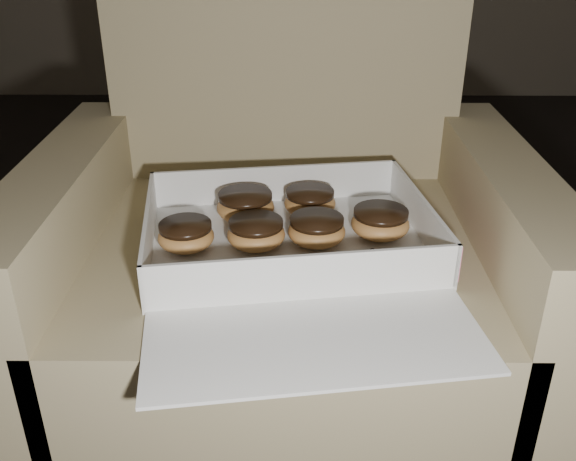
{
  "coord_description": "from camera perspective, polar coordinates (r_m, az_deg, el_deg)",
  "views": [
    {
      "loc": [
        -0.11,
        -0.91,
        0.87
      ],
      "look_at": [
        -0.12,
        -0.02,
        0.41
      ],
      "focal_mm": 40.0,
      "sensor_mm": 36.0,
      "label": 1
    }
  ],
  "objects": [
    {
      "name": "crumb_c",
      "position": [
        0.94,
        -0.57,
        -3.08
      ],
      "size": [
        0.01,
        0.01,
        0.0
      ],
      "primitive_type": "ellipsoid",
      "color": "black",
      "rests_on": "bakery_box"
    },
    {
      "name": "donut_f",
      "position": [
        1.07,
        -3.8,
        2.23
      ],
      "size": [
        0.1,
        0.1,
        0.05
      ],
      "color": "#C67D45",
      "rests_on": "bakery_box"
    },
    {
      "name": "donut_a",
      "position": [
        0.99,
        -2.85,
        -0.2
      ],
      "size": [
        0.09,
        0.09,
        0.04
      ],
      "color": "#C67D45",
      "rests_on": "bakery_box"
    },
    {
      "name": "crumb_b",
      "position": [
        0.93,
        10.18,
        -4.21
      ],
      "size": [
        0.01,
        0.01,
        0.0
      ],
      "primitive_type": "ellipsoid",
      "color": "black",
      "rests_on": "bakery_box"
    },
    {
      "name": "donut_d",
      "position": [
        0.99,
        -9.06,
        -0.41
      ],
      "size": [
        0.09,
        0.09,
        0.04
      ],
      "color": "#C67D45",
      "rests_on": "bakery_box"
    },
    {
      "name": "donut_e",
      "position": [
        1.0,
        2.56,
        0.07
      ],
      "size": [
        0.09,
        0.09,
        0.04
      ],
      "color": "#C67D45",
      "rests_on": "bakery_box"
    },
    {
      "name": "crumb_d",
      "position": [
        1.0,
        1.61,
        -1.23
      ],
      "size": [
        0.01,
        0.01,
        0.0
      ],
      "primitive_type": "ellipsoid",
      "color": "black",
      "rests_on": "bakery_box"
    },
    {
      "name": "bakery_box",
      "position": [
        0.97,
        0.58,
        -1.94
      ],
      "size": [
        0.5,
        0.56,
        0.07
      ],
      "rotation": [
        0.0,
        0.0,
        0.14
      ],
      "color": "white",
      "rests_on": "armchair"
    },
    {
      "name": "armchair",
      "position": [
        1.14,
        -0.35,
        -4.37
      ],
      "size": [
        0.82,
        0.69,
        0.85
      ],
      "color": "tan",
      "rests_on": "floor"
    },
    {
      "name": "floor",
      "position": [
        1.26,
        5.6,
        -16.22
      ],
      "size": [
        4.5,
        4.5,
        0.0
      ],
      "primitive_type": "plane",
      "color": "black",
      "rests_on": "ground"
    },
    {
      "name": "crumb_a",
      "position": [
        0.99,
        7.51,
        -1.7
      ],
      "size": [
        0.01,
        0.01,
        0.0
      ],
      "primitive_type": "ellipsoid",
      "color": "black",
      "rests_on": "bakery_box"
    },
    {
      "name": "donut_b",
      "position": [
        1.09,
        1.96,
        2.59
      ],
      "size": [
        0.09,
        0.09,
        0.04
      ],
      "color": "#C67D45",
      "rests_on": "bakery_box"
    },
    {
      "name": "crumb_e",
      "position": [
        0.92,
        10.43,
        -4.48
      ],
      "size": [
        0.01,
        0.01,
        0.0
      ],
      "primitive_type": "ellipsoid",
      "color": "black",
      "rests_on": "bakery_box"
    },
    {
      "name": "donut_c",
      "position": [
        1.03,
        8.21,
        0.72
      ],
      "size": [
        0.09,
        0.09,
        0.05
      ],
      "color": "#C67D45",
      "rests_on": "bakery_box"
    }
  ]
}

